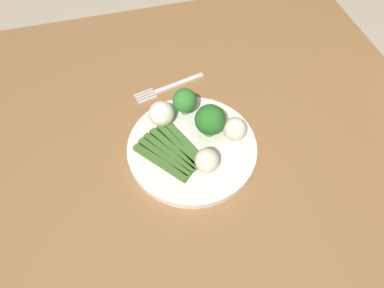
{
  "coord_description": "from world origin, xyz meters",
  "views": [
    {
      "loc": [
        -0.29,
        0.11,
        1.31
      ],
      "look_at": [
        0.07,
        0.01,
        0.77
      ],
      "focal_mm": 32.26,
      "sensor_mm": 36.0,
      "label": 1
    }
  ],
  "objects_px": {
    "broccoli_back": "(210,120)",
    "cauliflower_near_fork": "(161,114)",
    "asparagus_bundle": "(171,152)",
    "broccoli_outer_edge": "(185,101)",
    "cauliflower_front_left": "(209,160)",
    "fork": "(169,87)",
    "dining_table": "(207,204)",
    "cauliflower_left": "(235,129)",
    "plate": "(192,148)"
  },
  "relations": [
    {
      "from": "cauliflower_near_fork",
      "to": "fork",
      "type": "xyz_separation_m",
      "value": [
        0.1,
        -0.04,
        -0.04
      ]
    },
    {
      "from": "broccoli_back",
      "to": "dining_table",
      "type": "bearing_deg",
      "value": 163.58
    },
    {
      "from": "asparagus_bundle",
      "to": "cauliflower_front_left",
      "type": "bearing_deg",
      "value": -158.81
    },
    {
      "from": "broccoli_back",
      "to": "cauliflower_front_left",
      "type": "distance_m",
      "value": 0.08
    },
    {
      "from": "cauliflower_front_left",
      "to": "fork",
      "type": "distance_m",
      "value": 0.23
    },
    {
      "from": "dining_table",
      "to": "broccoli_back",
      "type": "bearing_deg",
      "value": -16.42
    },
    {
      "from": "fork",
      "to": "cauliflower_left",
      "type": "bearing_deg",
      "value": 104.69
    },
    {
      "from": "dining_table",
      "to": "cauliflower_front_left",
      "type": "distance_m",
      "value": 0.15
    },
    {
      "from": "plate",
      "to": "broccoli_outer_edge",
      "type": "xyz_separation_m",
      "value": [
        0.08,
        -0.01,
        0.04
      ]
    },
    {
      "from": "fork",
      "to": "dining_table",
      "type": "bearing_deg",
      "value": 81.69
    },
    {
      "from": "dining_table",
      "to": "fork",
      "type": "height_order",
      "value": "fork"
    },
    {
      "from": "broccoli_back",
      "to": "cauliflower_left",
      "type": "xyz_separation_m",
      "value": [
        -0.02,
        -0.04,
        -0.02
      ]
    },
    {
      "from": "asparagus_bundle",
      "to": "cauliflower_near_fork",
      "type": "bearing_deg",
      "value": -30.96
    },
    {
      "from": "fork",
      "to": "cauliflower_front_left",
      "type": "bearing_deg",
      "value": 83.07
    },
    {
      "from": "broccoli_back",
      "to": "cauliflower_front_left",
      "type": "xyz_separation_m",
      "value": [
        -0.07,
        0.02,
        -0.02
      ]
    },
    {
      "from": "cauliflower_front_left",
      "to": "fork",
      "type": "xyz_separation_m",
      "value": [
        0.23,
        0.02,
        -0.04
      ]
    },
    {
      "from": "broccoli_outer_edge",
      "to": "cauliflower_front_left",
      "type": "distance_m",
      "value": 0.14
    },
    {
      "from": "plate",
      "to": "asparagus_bundle",
      "type": "xyz_separation_m",
      "value": [
        -0.01,
        0.04,
        0.01
      ]
    },
    {
      "from": "broccoli_back",
      "to": "fork",
      "type": "height_order",
      "value": "broccoli_back"
    },
    {
      "from": "cauliflower_near_fork",
      "to": "broccoli_outer_edge",
      "type": "bearing_deg",
      "value": -76.63
    },
    {
      "from": "dining_table",
      "to": "cauliflower_left",
      "type": "bearing_deg",
      "value": -44.78
    },
    {
      "from": "broccoli_back",
      "to": "cauliflower_near_fork",
      "type": "bearing_deg",
      "value": 57.66
    },
    {
      "from": "broccoli_outer_edge",
      "to": "cauliflower_left",
      "type": "height_order",
      "value": "broccoli_outer_edge"
    },
    {
      "from": "broccoli_back",
      "to": "cauliflower_near_fork",
      "type": "xyz_separation_m",
      "value": [
        0.05,
        0.08,
        -0.02
      ]
    },
    {
      "from": "cauliflower_front_left",
      "to": "fork",
      "type": "height_order",
      "value": "cauliflower_front_left"
    },
    {
      "from": "broccoli_outer_edge",
      "to": "cauliflower_left",
      "type": "relative_size",
      "value": 1.3
    },
    {
      "from": "cauliflower_left",
      "to": "broccoli_back",
      "type": "bearing_deg",
      "value": 66.77
    },
    {
      "from": "broccoli_outer_edge",
      "to": "cauliflower_near_fork",
      "type": "xyz_separation_m",
      "value": [
        -0.01,
        0.05,
        -0.01
      ]
    },
    {
      "from": "asparagus_bundle",
      "to": "broccoli_outer_edge",
      "type": "distance_m",
      "value": 0.11
    },
    {
      "from": "asparagus_bundle",
      "to": "broccoli_back",
      "type": "height_order",
      "value": "broccoli_back"
    },
    {
      "from": "broccoli_back",
      "to": "cauliflower_near_fork",
      "type": "height_order",
      "value": "broccoli_back"
    },
    {
      "from": "plate",
      "to": "cauliflower_front_left",
      "type": "height_order",
      "value": "cauliflower_front_left"
    },
    {
      "from": "asparagus_bundle",
      "to": "fork",
      "type": "bearing_deg",
      "value": -42.7
    },
    {
      "from": "broccoli_outer_edge",
      "to": "fork",
      "type": "xyz_separation_m",
      "value": [
        0.09,
        0.01,
        -0.05
      ]
    },
    {
      "from": "asparagus_bundle",
      "to": "broccoli_outer_edge",
      "type": "relative_size",
      "value": 2.37
    },
    {
      "from": "cauliflower_near_fork",
      "to": "fork",
      "type": "distance_m",
      "value": 0.12
    },
    {
      "from": "dining_table",
      "to": "cauliflower_near_fork",
      "type": "xyz_separation_m",
      "value": [
        0.14,
        0.06,
        0.15
      ]
    },
    {
      "from": "dining_table",
      "to": "broccoli_back",
      "type": "distance_m",
      "value": 0.19
    },
    {
      "from": "plate",
      "to": "cauliflower_left",
      "type": "bearing_deg",
      "value": -89.69
    },
    {
      "from": "plate",
      "to": "cauliflower_near_fork",
      "type": "xyz_separation_m",
      "value": [
        0.07,
        0.04,
        0.03
      ]
    },
    {
      "from": "plate",
      "to": "dining_table",
      "type": "bearing_deg",
      "value": -169.27
    },
    {
      "from": "cauliflower_front_left",
      "to": "cauliflower_near_fork",
      "type": "distance_m",
      "value": 0.14
    },
    {
      "from": "plate",
      "to": "cauliflower_front_left",
      "type": "bearing_deg",
      "value": -161.69
    },
    {
      "from": "broccoli_back",
      "to": "asparagus_bundle",
      "type": "bearing_deg",
      "value": 108.28
    },
    {
      "from": "asparagus_bundle",
      "to": "cauliflower_left",
      "type": "height_order",
      "value": "cauliflower_left"
    },
    {
      "from": "plate",
      "to": "fork",
      "type": "xyz_separation_m",
      "value": [
        0.17,
        0.01,
        -0.01
      ]
    },
    {
      "from": "asparagus_bundle",
      "to": "broccoli_back",
      "type": "bearing_deg",
      "value": -103.27
    },
    {
      "from": "broccoli_outer_edge",
      "to": "cauliflower_near_fork",
      "type": "distance_m",
      "value": 0.05
    },
    {
      "from": "broccoli_outer_edge",
      "to": "cauliflower_front_left",
      "type": "height_order",
      "value": "broccoli_outer_edge"
    },
    {
      "from": "dining_table",
      "to": "cauliflower_left",
      "type": "relative_size",
      "value": 24.01
    }
  ]
}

